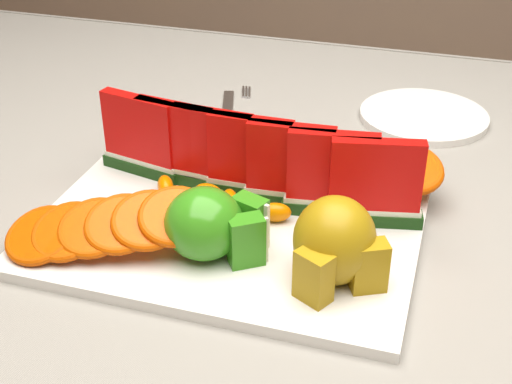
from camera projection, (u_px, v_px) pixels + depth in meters
name	position (u px, v px, depth m)	size (l,w,h in m)	color
table	(295.00, 258.00, 0.90)	(1.40, 0.90, 0.75)	#4B331F
tablecloth	(296.00, 217.00, 0.87)	(1.53, 1.03, 0.20)	slate
platter	(230.00, 226.00, 0.77)	(0.40, 0.30, 0.01)	silver
apple_cluster	(212.00, 225.00, 0.70)	(0.11, 0.09, 0.07)	#1B7D12
pear_cluster	(335.00, 244.00, 0.66)	(0.10, 0.10, 0.09)	#AB940F
side_plate	(424.00, 116.00, 1.01)	(0.22, 0.22, 0.01)	silver
fork	(229.00, 113.00, 1.02)	(0.06, 0.19, 0.00)	silver
watermelon_row	(251.00, 160.00, 0.78)	(0.39, 0.07, 0.10)	#0E340D
orange_fan_front	(108.00, 226.00, 0.71)	(0.22, 0.13, 0.06)	red
orange_fan_back	(283.00, 157.00, 0.84)	(0.39, 0.12, 0.05)	red
tangerine_segments	(215.00, 200.00, 0.78)	(0.17, 0.06, 0.02)	orange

